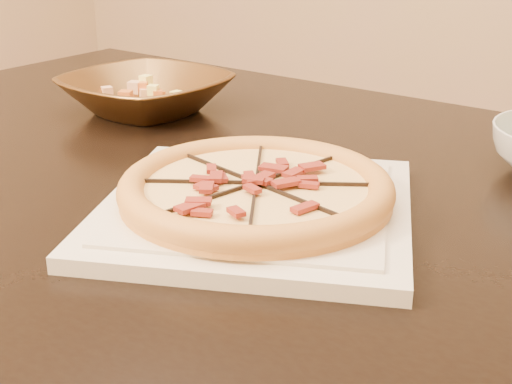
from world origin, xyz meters
TOP-DOWN VIEW (x-y plane):
  - dining_table at (0.12, -0.04)m, footprint 1.59×1.12m
  - plate at (0.24, -0.17)m, footprint 0.43×0.43m
  - pizza at (0.24, -0.17)m, footprint 0.30×0.30m
  - bronze_bowl at (-0.14, 0.11)m, footprint 0.29×0.29m
  - mixed_dish at (-0.14, 0.11)m, footprint 0.13×0.12m

SIDE VIEW (x-z plane):
  - dining_table at x=0.12m, z-range 0.28..1.03m
  - plate at x=0.24m, z-range 0.75..0.77m
  - bronze_bowl at x=-0.14m, z-range 0.75..0.81m
  - pizza at x=0.24m, z-range 0.77..0.80m
  - mixed_dish at x=-0.14m, z-range 0.81..0.84m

